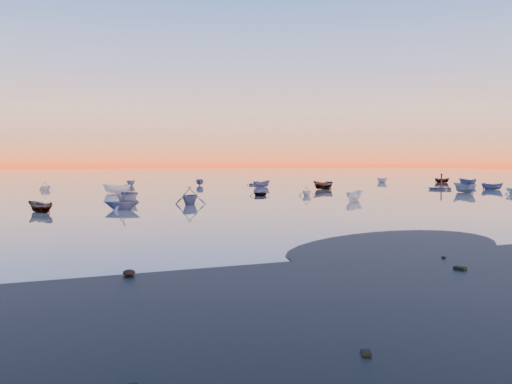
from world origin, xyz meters
name	(u,v)px	position (x,y,z in m)	size (l,w,h in m)	color
ground	(161,182)	(0.00, 100.00, 0.00)	(600.00, 600.00, 0.00)	slate
mud_lobes	(465,241)	(0.00, -1.00, 0.01)	(140.00, 6.00, 0.07)	black
moored_fleet	(214,192)	(0.00, 53.00, 0.00)	(124.00, 58.00, 1.20)	silver
boat_near_center	(354,200)	(11.43, 29.45, 0.00)	(3.57, 1.51, 1.24)	silver
channel_marker	(441,181)	(46.45, 53.74, 1.12)	(0.80, 0.80, 2.84)	#41120E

